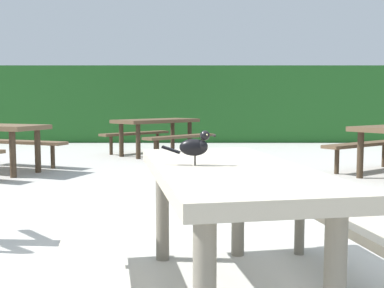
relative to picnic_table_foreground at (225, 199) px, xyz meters
The scene contains 4 objects.
hedge_wall 11.03m from the picnic_table_foreground, 90.22° to the left, with size 28.00×2.10×2.07m, color #235B23.
picnic_table_foreground is the anchor object (origin of this frame).
bird_grackle 0.33m from the picnic_table_foreground, behind, with size 0.29×0.09×0.18m.
picnic_table_far_centre 7.09m from the picnic_table_foreground, 97.43° to the left, with size 2.40×2.40×0.74m.
Camera 1 is at (-0.14, -2.56, 1.07)m, focal length 42.99 mm.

